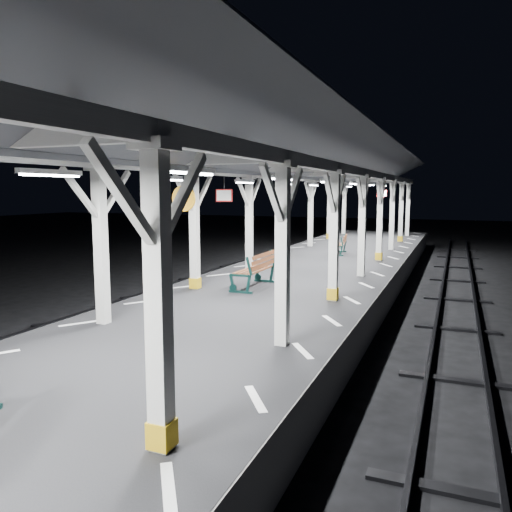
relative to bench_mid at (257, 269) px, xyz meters
The scene contains 9 objects.
ground 3.30m from the bench_mid, 81.08° to the right, with size 120.00×120.00×0.00m, color black.
platform 3.10m from the bench_mid, 81.08° to the right, with size 6.00×50.00×1.00m, color black.
hazard_stripes_left 3.55m from the bench_mid, 124.79° to the right, with size 1.00×48.00×0.01m, color silver.
hazard_stripes_right 4.12m from the bench_mid, 44.76° to the right, with size 1.00×48.00×0.01m, color silver.
track_left 5.58m from the bench_mid, 147.69° to the right, with size 2.20×60.00×0.16m.
track_right 6.34m from the bench_mid, 27.82° to the right, with size 2.20×60.00×0.16m.
canopy 4.20m from the bench_mid, 81.12° to the right, with size 5.40×49.00×4.65m.
bench_mid is the anchor object (origin of this frame).
bench_far 8.66m from the bench_mid, 86.27° to the left, with size 0.76×1.63×0.85m.
Camera 1 is at (4.86, -10.36, 3.79)m, focal length 35.00 mm.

